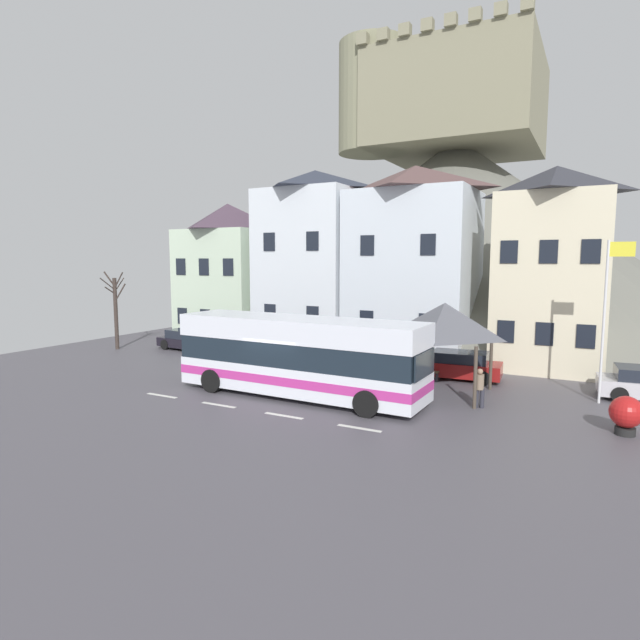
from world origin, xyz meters
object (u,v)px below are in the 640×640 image
at_px(pedestrian_00, 479,387).
at_px(bare_tree_00, 116,310).
at_px(bus_shelter, 445,321).
at_px(parked_car_01, 457,365).
at_px(hilltop_castle, 454,225).
at_px(parked_car_00, 191,340).
at_px(townhouse_03, 552,269).
at_px(pedestrian_01, 417,378).
at_px(townhouse_02, 414,262).
at_px(townhouse_00, 229,273).
at_px(parked_car_02, 269,348).
at_px(public_bench, 421,369).
at_px(townhouse_01, 315,260).
at_px(transit_bus, 299,357).
at_px(flagpole, 607,309).
at_px(harbour_buoy, 626,413).

xyz_separation_m(pedestrian_00, bare_tree_00, (-22.89, 2.65, 1.70)).
xyz_separation_m(bus_shelter, parked_car_01, (-0.15, 3.06, -2.47)).
height_order(hilltop_castle, parked_car_00, hilltop_castle).
height_order(townhouse_03, pedestrian_01, townhouse_03).
bearing_deg(parked_car_00, townhouse_02, 27.10).
height_order(townhouse_00, bus_shelter, townhouse_00).
xyz_separation_m(parked_car_00, parked_car_02, (5.93, -0.13, 0.00)).
bearing_deg(parked_car_02, bus_shelter, -24.30).
height_order(townhouse_02, townhouse_03, townhouse_02).
distance_m(parked_car_01, pedestrian_01, 4.54).
height_order(pedestrian_00, public_bench, pedestrian_00).
bearing_deg(townhouse_01, townhouse_02, -1.15).
distance_m(transit_bus, bus_shelter, 6.27).
distance_m(townhouse_00, transit_bus, 16.70).
bearing_deg(bare_tree_00, parked_car_02, 10.28).
bearing_deg(parked_car_02, hilltop_castle, 69.08).
distance_m(flagpole, bare_tree_00, 27.08).
distance_m(townhouse_01, public_bench, 12.05).
bearing_deg(transit_bus, bare_tree_00, 165.73).
bearing_deg(parked_car_00, townhouse_00, 102.08).
relative_size(townhouse_03, pedestrian_00, 6.79).
bearing_deg(townhouse_02, townhouse_03, -1.63).
xyz_separation_m(parked_car_00, flagpole, (22.74, -1.75, 3.13)).
xyz_separation_m(townhouse_03, flagpole, (2.47, -6.46, -1.43)).
xyz_separation_m(townhouse_02, transit_bus, (-1.15, -11.40, -3.85)).
xyz_separation_m(townhouse_03, bus_shelter, (-3.47, -7.91, -2.06)).
bearing_deg(bare_tree_00, parked_car_00, 24.70).
height_order(townhouse_02, bare_tree_00, townhouse_02).
bearing_deg(flagpole, parked_car_01, 165.19).
distance_m(bus_shelter, harbour_buoy, 7.42).
bearing_deg(hilltop_castle, townhouse_00, -122.63).
distance_m(townhouse_01, parked_car_02, 7.21).
xyz_separation_m(townhouse_00, transit_bus, (12.13, -11.05, -3.08)).
distance_m(transit_bus, parked_car_00, 13.37).
bearing_deg(parked_car_01, transit_bus, 47.16).
relative_size(bus_shelter, pedestrian_01, 2.32).
bearing_deg(pedestrian_01, parked_car_00, 163.95).
height_order(townhouse_02, flagpole, townhouse_02).
distance_m(townhouse_03, transit_bus, 14.55).
xyz_separation_m(bus_shelter, pedestrian_01, (-0.68, -1.44, -2.23)).
bearing_deg(parked_car_02, townhouse_02, 27.78).
height_order(townhouse_03, hilltop_castle, hilltop_castle).
bearing_deg(bare_tree_00, hilltop_castle, 57.98).
relative_size(pedestrian_01, bare_tree_00, 0.34).
height_order(hilltop_castle, parked_car_01, hilltop_castle).
xyz_separation_m(hilltop_castle, bare_tree_00, (-15.17, -24.26, -6.15)).
xyz_separation_m(hilltop_castle, flagpole, (11.88, -24.02, -4.91)).
distance_m(townhouse_03, hilltop_castle, 20.23).
bearing_deg(parked_car_00, bare_tree_00, -149.24).
xyz_separation_m(hilltop_castle, pedestrian_00, (7.72, -26.91, -7.85)).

